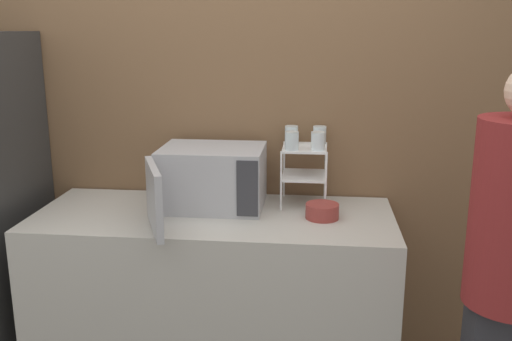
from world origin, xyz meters
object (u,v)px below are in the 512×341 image
object	(u,v)px
bowl	(322,211)
glass_front_left	(292,141)
glass_front_right	(318,141)
microwave	(210,178)
glass_back_left	(291,135)
glass_back_right	(320,135)
dish_rack	(304,163)

from	to	relation	value
bowl	glass_front_left	bearing A→B (deg)	138.78
glass_front_left	glass_front_right	xyz separation A→B (m)	(0.12, 0.01, 0.00)
microwave	glass_back_left	world-z (taller)	glass_back_left
glass_back_right	dish_rack	bearing A→B (deg)	-130.50
dish_rack	glass_front_left	size ratio (longest dim) A/B	3.33
glass_front_left	glass_back_right	world-z (taller)	same
glass_front_left	glass_back_left	world-z (taller)	same
dish_rack	bowl	size ratio (longest dim) A/B	1.90
dish_rack	glass_back_left	size ratio (longest dim) A/B	3.33
microwave	glass_front_left	size ratio (longest dim) A/B	8.46
glass_back_right	glass_front_right	world-z (taller)	same
microwave	dish_rack	size ratio (longest dim) A/B	2.54
glass_front_right	glass_back_left	bearing A→B (deg)	130.84
glass_front_right	glass_front_left	bearing A→B (deg)	-176.18
glass_front_right	glass_back_left	distance (m)	0.20
glass_front_right	bowl	bearing A→B (deg)	-78.80
glass_front_left	glass_front_right	size ratio (longest dim) A/B	1.00
glass_back_right	bowl	distance (m)	0.42
glass_back_right	microwave	bearing A→B (deg)	-159.81
dish_rack	glass_back_left	distance (m)	0.16
glass_front_right	glass_back_left	xyz separation A→B (m)	(-0.13, 0.15, 0.00)
dish_rack	microwave	bearing A→B (deg)	-166.45
dish_rack	glass_front_left	distance (m)	0.16
glass_back_right	bowl	world-z (taller)	glass_back_right
glass_back_left	bowl	size ratio (longest dim) A/B	0.57
microwave	glass_front_right	distance (m)	0.55
glass_back_right	bowl	size ratio (longest dim) A/B	0.57
microwave	glass_front_right	world-z (taller)	glass_front_right
dish_rack	glass_front_right	bearing A→B (deg)	-49.70
microwave	dish_rack	xyz separation A→B (m)	(0.45, 0.11, 0.06)
glass_front_left	glass_back_left	size ratio (longest dim) A/B	1.00
dish_rack	bowl	xyz separation A→B (m)	(0.09, -0.21, -0.17)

